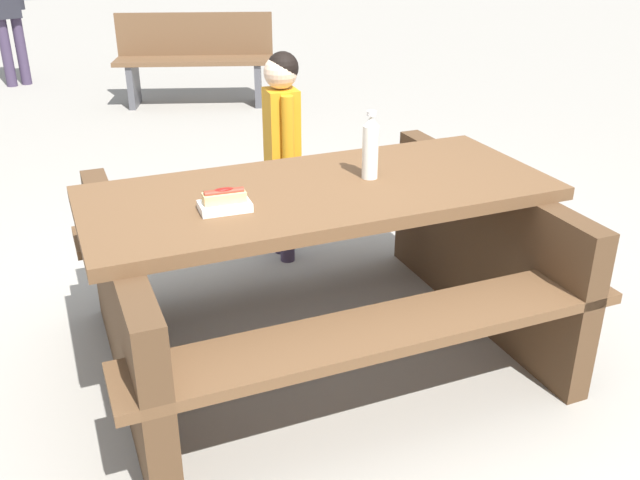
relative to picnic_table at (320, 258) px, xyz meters
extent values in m
plane|color=gray|center=(0.00, 0.00, -0.44)|extent=(30.00, 30.00, 0.00)
cube|color=brown|center=(0.00, 0.00, 0.28)|extent=(1.83, 0.82, 0.05)
cube|color=brown|center=(0.02, 0.56, -0.01)|extent=(1.81, 0.34, 0.04)
cube|color=brown|center=(-0.02, -0.56, -0.01)|extent=(1.81, 0.34, 0.04)
cube|color=#4D3520|center=(0.78, -0.03, -0.09)|extent=(0.15, 1.40, 0.70)
cube|color=#4D3520|center=(-0.78, 0.03, -0.09)|extent=(0.15, 1.40, 0.70)
cylinder|color=silver|center=(-0.22, -0.01, 0.41)|extent=(0.06, 0.06, 0.21)
cone|color=silver|center=(-0.22, -0.01, 0.54)|extent=(0.06, 0.06, 0.04)
cylinder|color=silver|center=(-0.22, -0.01, 0.57)|extent=(0.03, 0.03, 0.02)
cube|color=white|center=(0.40, 0.07, 0.32)|extent=(0.19, 0.12, 0.03)
cube|color=#D8B272|center=(0.40, 0.07, 0.35)|extent=(0.15, 0.07, 0.04)
cylinder|color=maroon|center=(0.40, 0.07, 0.37)|extent=(0.14, 0.04, 0.03)
ellipsoid|color=maroon|center=(0.40, 0.07, 0.38)|extent=(0.07, 0.03, 0.01)
cylinder|color=#3F334C|center=(-0.20, -0.87, -0.20)|extent=(0.08, 0.08, 0.50)
cylinder|color=#3F334C|center=(-0.21, -0.98, -0.20)|extent=(0.08, 0.08, 0.50)
cube|color=orange|center=(-0.21, -0.92, 0.26)|extent=(0.17, 0.18, 0.42)
cylinder|color=orange|center=(-0.20, -0.82, 0.28)|extent=(0.06, 0.06, 0.36)
cylinder|color=orange|center=(-0.22, -1.03, 0.28)|extent=(0.06, 0.06, 0.36)
sphere|color=beige|center=(-0.21, -0.92, 0.56)|extent=(0.17, 0.17, 0.17)
sphere|color=black|center=(-0.22, -0.92, 0.58)|extent=(0.16, 0.16, 0.16)
cube|color=brown|center=(-0.68, -4.40, -0.01)|extent=(1.54, 0.91, 0.04)
cube|color=brown|center=(-0.74, -4.57, 0.21)|extent=(1.42, 0.57, 0.40)
cube|color=#4C4C51|center=(-0.12, -4.61, -0.24)|extent=(0.18, 0.36, 0.41)
cube|color=#4C4C51|center=(-1.24, -4.18, -0.24)|extent=(0.18, 0.36, 0.41)
cylinder|color=#3F334C|center=(0.94, -6.05, -0.09)|extent=(0.11, 0.11, 0.71)
cylinder|color=#3F334C|center=(0.79, -6.09, -0.09)|extent=(0.11, 0.11, 0.71)
camera|label=1|loc=(1.05, 2.30, 1.25)|focal=39.37mm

